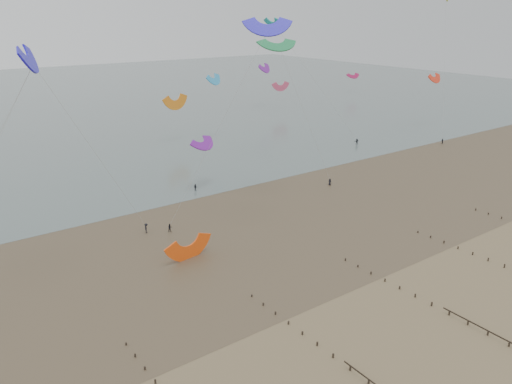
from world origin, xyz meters
The scene contains 5 objects.
ground centered at (0.00, 0.00, 0.00)m, with size 500.00×500.00×0.00m, color brown.
sea_and_shore centered at (-4.08, 34.40, 0.01)m, with size 500.00×665.00×0.03m.
kitesurfers centered at (12.31, 48.76, 0.83)m, with size 149.03×25.12×1.83m.
grounded_kite centered at (-15.38, 27.06, 0.00)m, with size 7.30×3.83×5.57m, color #FF5010, non-canonical shape.
kites_airborne centered at (-15.00, 89.00, 20.55)m, with size 263.26×117.06×44.90m.
Camera 1 is at (-48.25, -36.35, 36.54)m, focal length 35.00 mm.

